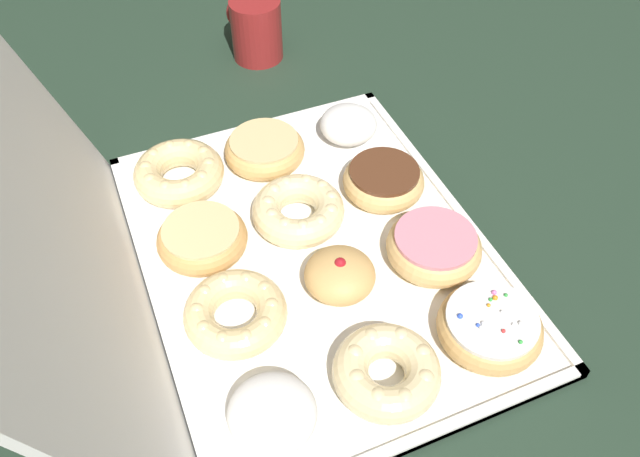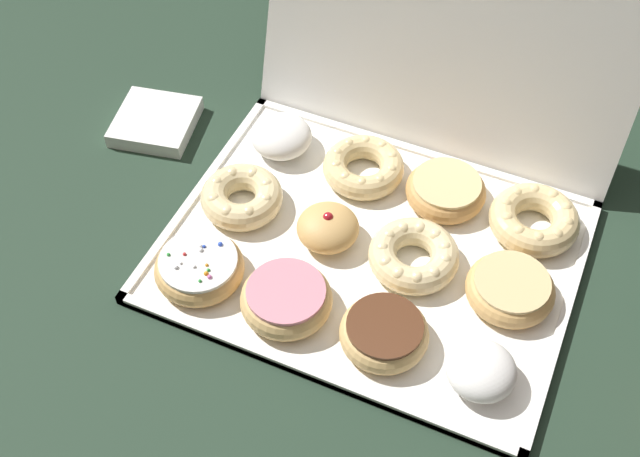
{
  "view_description": "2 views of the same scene",
  "coord_description": "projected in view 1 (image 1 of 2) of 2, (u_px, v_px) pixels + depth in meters",
  "views": [
    {
      "loc": [
        -0.48,
        0.19,
        0.63
      ],
      "look_at": [
        -0.0,
        -0.0,
        0.06
      ],
      "focal_mm": 36.1,
      "sensor_mm": 36.0,
      "label": 1
    },
    {
      "loc": [
        0.21,
        -0.64,
        0.87
      ],
      "look_at": [
        -0.06,
        -0.03,
        0.06
      ],
      "focal_mm": 45.42,
      "sensor_mm": 36.0,
      "label": 2
    }
  ],
  "objects": [
    {
      "name": "jelly_filled_donut_5",
      "position": [
        340.0,
        275.0,
        0.75
      ],
      "size": [
        0.08,
        0.08,
        0.05
      ],
      "color": "tan",
      "rests_on": "donut_box"
    },
    {
      "name": "powdered_filled_donut_3",
      "position": [
        348.0,
        124.0,
        0.94
      ],
      "size": [
        0.08,
        0.08,
        0.05
      ],
      "color": "white",
      "rests_on": "donut_box"
    },
    {
      "name": "coffee_mug",
      "position": [
        256.0,
        27.0,
        1.08
      ],
      "size": [
        0.11,
        0.09,
        0.1
      ],
      "color": "maroon",
      "rests_on": "ground"
    },
    {
      "name": "donut_box",
      "position": [
        316.0,
        255.0,
        0.81
      ],
      "size": [
        0.54,
        0.41,
        0.01
      ],
      "color": "white",
      "rests_on": "ground"
    },
    {
      "name": "chocolate_frosted_donut_2",
      "position": [
        384.0,
        180.0,
        0.86
      ],
      "size": [
        0.11,
        0.11,
        0.04
      ],
      "color": "#E5B770",
      "rests_on": "donut_box"
    },
    {
      "name": "pink_frosted_donut_1",
      "position": [
        434.0,
        246.0,
        0.78
      ],
      "size": [
        0.12,
        0.12,
        0.04
      ],
      "color": "#E5B770",
      "rests_on": "donut_box"
    },
    {
      "name": "cruller_donut_9",
      "position": [
        235.0,
        313.0,
        0.72
      ],
      "size": [
        0.12,
        0.12,
        0.04
      ],
      "color": "#EACC8C",
      "rests_on": "donut_box"
    },
    {
      "name": "powdered_filled_donut_8",
      "position": [
        272.0,
        413.0,
        0.63
      ],
      "size": [
        0.09,
        0.09,
        0.05
      ],
      "color": "white",
      "rests_on": "donut_box"
    },
    {
      "name": "cruller_donut_4",
      "position": [
        388.0,
        371.0,
        0.67
      ],
      "size": [
        0.11,
        0.11,
        0.04
      ],
      "color": "beige",
      "rests_on": "donut_box"
    },
    {
      "name": "sprinkle_donut_0",
      "position": [
        490.0,
        327.0,
        0.71
      ],
      "size": [
        0.12,
        0.12,
        0.04
      ],
      "color": "tan",
      "rests_on": "donut_box"
    },
    {
      "name": "ground_plane",
      "position": [
        316.0,
        258.0,
        0.81
      ],
      "size": [
        3.0,
        3.0,
        0.0
      ],
      "primitive_type": "plane",
      "color": "#233828"
    },
    {
      "name": "cruller_donut_6",
      "position": [
        300.0,
        209.0,
        0.83
      ],
      "size": [
        0.12,
        0.12,
        0.04
      ],
      "color": "beige",
      "rests_on": "donut_box"
    },
    {
      "name": "box_lid_open",
      "position": [
        52.0,
        218.0,
        0.6
      ],
      "size": [
        0.54,
        0.12,
        0.37
      ],
      "primitive_type": "cube",
      "rotation": [
        1.27,
        0.0,
        0.0
      ],
      "color": "white",
      "rests_on": "ground"
    },
    {
      "name": "glazed_ring_donut_10",
      "position": [
        202.0,
        238.0,
        0.8
      ],
      "size": [
        0.11,
        0.11,
        0.04
      ],
      "color": "tan",
      "rests_on": "donut_box"
    },
    {
      "name": "cruller_donut_11",
      "position": [
        179.0,
        172.0,
        0.87
      ],
      "size": [
        0.12,
        0.12,
        0.04
      ],
      "color": "#EACC8C",
      "rests_on": "donut_box"
    },
    {
      "name": "glazed_ring_donut_7",
      "position": [
        267.0,
        148.0,
        0.91
      ],
      "size": [
        0.11,
        0.11,
        0.04
      ],
      "color": "tan",
      "rests_on": "donut_box"
    }
  ]
}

